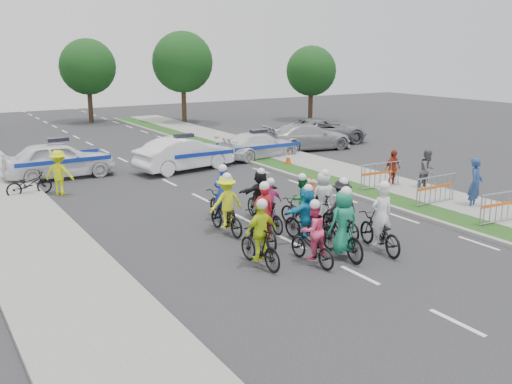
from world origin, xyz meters
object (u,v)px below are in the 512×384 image
rider_2 (312,240)px  rider_11 (260,198)px  rider_9 (269,211)px  police_car_0 (59,160)px  spectator_1 (428,170)px  barrier_1 (436,191)px  barrier_2 (380,176)px  cone_0 (312,184)px  spectator_2 (393,169)px  rider_6 (263,224)px  rider_10 (226,210)px  spectator_0 (475,183)px  rider_7 (323,204)px  civilian_suv (323,131)px  rider_0 (380,228)px  civilian_sedan (308,137)px  rider_1 (343,230)px  rider_8 (300,207)px  tree_2 (311,71)px  police_car_2 (259,145)px  rider_3 (260,241)px  parked_bike (29,184)px  barrier_0 (502,209)px  rider_4 (341,214)px  tree_1 (183,62)px  cone_1 (288,159)px  rider_12 (222,202)px  police_car_1 (184,154)px  rider_5 (306,218)px  marshal_hiviz (59,173)px

rider_2 → rider_11: rider_11 is taller
rider_9 → police_car_0: bearing=-71.0°
spectator_1 → barrier_1: 2.37m
barrier_2 → cone_0: barrier_2 is taller
spectator_2 → barrier_1: bearing=-110.4°
rider_6 → spectator_2: size_ratio=1.26×
rider_10 → spectator_0: bearing=165.2°
rider_7 → civilian_suv: (10.21, 12.93, 0.03)m
rider_10 → cone_0: (5.38, 2.77, -0.40)m
rider_10 → cone_0: bearing=-153.6°
rider_0 → rider_7: (0.09, 2.69, 0.06)m
civilian_sedan → barrier_2: 9.66m
rider_1 → rider_11: bearing=-85.0°
rider_1 → rider_9: bearing=-77.5°
rider_8 → spectator_2: 6.78m
spectator_1 → barrier_2: (-1.54, 1.05, -0.27)m
police_car_0 → civilian_suv: size_ratio=0.87×
barrier_1 → tree_2: bearing=63.3°
rider_0 → rider_2: 2.22m
rider_9 → police_car_2: 12.28m
rider_9 → spectator_1: size_ratio=1.03×
rider_0 → spectator_2: size_ratio=1.34×
cone_0 → barrier_2: bearing=-24.8°
rider_1 → rider_10: size_ratio=1.04×
spectator_0 → rider_3: bearing=162.5°
parked_bike → rider_2: bearing=-165.0°
barrier_0 → barrier_2: bearing=90.0°
rider_6 → barrier_0: size_ratio=0.98×
police_car_0 → barrier_0: size_ratio=2.36×
rider_10 → civilian_sedan: size_ratio=0.38×
rider_4 → tree_2: tree_2 is taller
rider_1 → tree_1: 30.26m
cone_0 → cone_1: bearing=65.2°
rider_11 → rider_12: size_ratio=0.93×
barrier_2 → cone_0: bearing=155.2°
rider_1 → rider_3: bearing=-10.9°
police_car_1 → barrier_2: (5.05, -7.67, -0.21)m
rider_5 → spectator_0: size_ratio=0.97×
rider_1 → rider_10: 3.89m
rider_7 → rider_2: bearing=55.7°
marshal_hiviz → parked_bike: 1.24m
rider_8 → civilian_sedan: bearing=-135.9°
rider_7 → tree_1: (7.24, 26.22, 3.81)m
rider_4 → rider_12: 4.04m
rider_7 → barrier_1: bearing=-174.8°
rider_4 → rider_11: rider_4 is taller
rider_10 → spectator_0: (8.83, -2.19, 0.17)m
rider_8 → tree_1: tree_1 is taller
barrier_2 → rider_6: bearing=-157.4°
rider_3 → police_car_0: 13.74m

